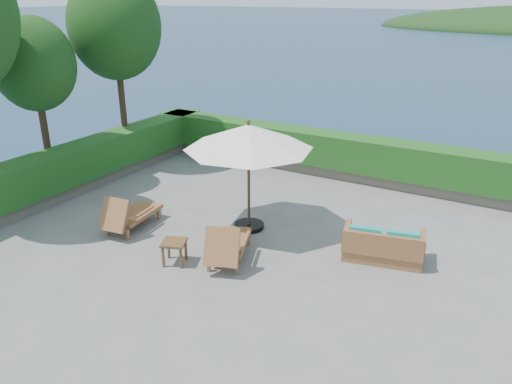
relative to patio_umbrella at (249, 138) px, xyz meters
The scene contains 14 objects.
ground 2.51m from the patio_umbrella, 87.75° to the right, with size 12.00×12.00×0.00m, color gray.
foundation 3.97m from the patio_umbrella, 87.75° to the right, with size 12.00×12.00×3.00m, color #5E564A.
ocean 5.38m from the patio_umbrella, 87.75° to the right, with size 600.00×600.00×0.00m, color #152E44.
planter_wall_far 5.01m from the patio_umbrella, 89.48° to the left, with size 12.00×0.60×0.36m, color slate.
planter_wall_left 6.03m from the patio_umbrella, 169.29° to the right, with size 0.60×12.00×0.36m, color slate.
hedge_far 4.77m from the patio_umbrella, 89.48° to the left, with size 12.40×0.90×1.00m, color #214A15.
hedge_left 5.83m from the patio_umbrella, 169.29° to the right, with size 0.90×12.40×1.00m, color #214A15.
tree_mid 6.51m from the patio_umbrella, behind, with size 2.20×2.20×4.83m.
tree_far 6.68m from the patio_umbrella, 160.17° to the left, with size 2.80×2.80×6.03m.
patio_umbrella is the anchor object (origin of this frame).
lounge_left 3.44m from the patio_umbrella, 148.50° to the right, with size 0.88×1.76×0.98m.
lounge_right 2.51m from the patio_umbrella, 74.95° to the right, with size 1.26×1.86×0.99m.
side_table 2.96m from the patio_umbrella, 102.21° to the right, with size 0.63×0.63×0.52m.
wicker_loveseat 3.82m from the patio_umbrella, ahead, with size 1.82×1.20×0.82m.
Camera 1 is at (5.58, -8.41, 5.34)m, focal length 35.00 mm.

